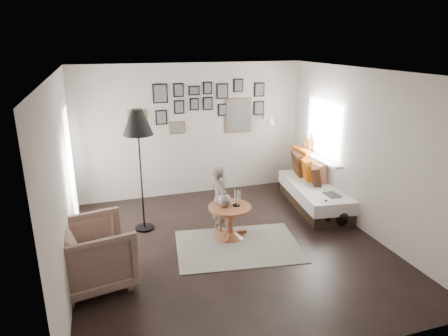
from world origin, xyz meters
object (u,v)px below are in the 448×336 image
object	(u,v)px
pedestal_table	(230,223)
armchair	(94,254)
demijohn_large	(325,215)
child	(219,200)
vase	(225,198)
daybed	(313,190)
demijohn_small	(341,217)
floor_lamp	(138,127)
magazine_basket	(93,276)

from	to	relation	value
pedestal_table	armchair	xyz separation A→B (m)	(-2.04, -0.68, 0.18)
demijohn_large	child	world-z (taller)	child
vase	daybed	distance (m)	2.17
demijohn_small	demijohn_large	bearing A→B (deg)	153.98
floor_lamp	child	xyz separation A→B (m)	(1.16, -0.47, -1.17)
magazine_basket	armchair	bearing A→B (deg)	68.35
armchair	floor_lamp	world-z (taller)	floor_lamp
pedestal_table	armchair	size ratio (longest dim) A/B	0.72
child	vase	bearing A→B (deg)	173.71
vase	child	distance (m)	0.25
vase	child	xyz separation A→B (m)	(-0.02, 0.22, -0.12)
child	armchair	bearing A→B (deg)	104.86
vase	magazine_basket	size ratio (longest dim) A/B	1.28
vase	floor_lamp	bearing A→B (deg)	149.54
pedestal_table	child	bearing A→B (deg)	111.63
pedestal_table	floor_lamp	size ratio (longest dim) A/B	0.34
armchair	floor_lamp	size ratio (longest dim) A/B	0.47
demijohn_large	child	size ratio (longest dim) A/B	0.40
armchair	daybed	bearing A→B (deg)	-80.33
floor_lamp	demijohn_small	distance (m)	3.66
pedestal_table	armchair	world-z (taller)	armchair
vase	demijohn_small	distance (m)	2.08
pedestal_table	daybed	world-z (taller)	daybed
daybed	demijohn_large	bearing A→B (deg)	-98.89
demijohn_small	child	size ratio (longest dim) A/B	0.37
vase	demijohn_large	xyz separation A→B (m)	(1.75, -0.09, -0.51)
demijohn_large	demijohn_small	size ratio (longest dim) A/B	1.10
pedestal_table	floor_lamp	bearing A→B (deg)	150.46
daybed	demijohn_large	xyz separation A→B (m)	(-0.25, -0.84, -0.13)
floor_lamp	child	size ratio (longest dim) A/B	1.79
floor_lamp	vase	bearing A→B (deg)	-30.46
pedestal_table	demijohn_small	distance (m)	1.93
pedestal_table	child	xyz separation A→B (m)	(-0.10, 0.24, 0.32)
floor_lamp	magazine_basket	bearing A→B (deg)	-118.78
floor_lamp	armchair	bearing A→B (deg)	-119.23
vase	demijohn_small	bearing A→B (deg)	-5.89
demijohn_small	magazine_basket	bearing A→B (deg)	-171.65
floor_lamp	demijohn_large	distance (m)	3.41
daybed	magazine_basket	distance (m)	4.29
magazine_basket	child	bearing A→B (deg)	27.18
vase	demijohn_small	world-z (taller)	vase
daybed	demijohn_small	world-z (taller)	daybed
armchair	magazine_basket	world-z (taller)	armchair
floor_lamp	demijohn_small	world-z (taller)	floor_lamp
pedestal_table	vase	world-z (taller)	vase
demijohn_large	armchair	bearing A→B (deg)	-170.64
pedestal_table	daybed	distance (m)	2.07
daybed	demijohn_small	distance (m)	0.97
daybed	child	world-z (taller)	child
floor_lamp	demijohn_small	size ratio (longest dim) A/B	4.88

